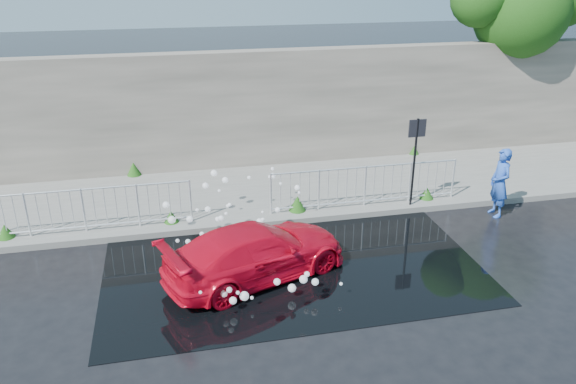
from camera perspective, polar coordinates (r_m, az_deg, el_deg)
The scene contains 13 objects.
ground at distance 11.45m, azimuth -1.01°, elevation -10.12°, with size 90.00×90.00×0.00m, color black.
pavement at distance 15.79m, azimuth -4.63°, elevation -0.12°, with size 30.00×4.00×0.15m, color #63635F.
curb at distance 13.99m, azimuth -3.47°, elevation -3.25°, with size 30.00×0.25×0.16m, color #63635F.
retaining_wall at distance 17.27m, azimuth -5.87°, elevation 8.28°, with size 30.00×0.60×3.50m, color #524D45.
puddle at distance 12.37m, azimuth 0.35°, elevation -7.35°, with size 8.00×5.00×0.01m, color black.
sign_post at distance 14.62m, azimuth 12.82°, elevation 4.36°, with size 0.45×0.06×2.50m.
tree at distance 20.46m, azimuth 23.13°, elevation 17.15°, with size 5.10×3.09×6.37m.
railing_left at distance 14.07m, azimuth -20.07°, elevation -1.60°, with size 5.05×0.05×1.10m.
railing_right at distance 14.73m, azimuth 7.85°, elevation 0.76°, with size 5.05×0.05×1.10m.
weeds at distance 15.25m, azimuth -5.46°, elevation 0.00°, with size 12.17×3.93×0.40m.
water_spray at distance 12.55m, azimuth -5.65°, elevation -3.83°, with size 3.38×5.55×1.11m.
red_car at distance 11.71m, azimuth -3.25°, elevation -6.10°, with size 1.60×3.94×1.14m, color red.
person at distance 15.24m, azimuth 20.73°, elevation 0.88°, with size 0.66×0.43×1.81m, color blue.
Camera 1 is at (-1.87, -9.41, 6.26)m, focal length 35.00 mm.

